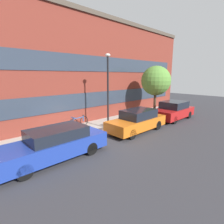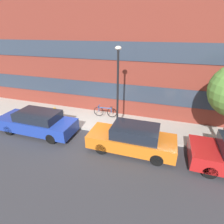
{
  "view_description": "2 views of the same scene",
  "coord_description": "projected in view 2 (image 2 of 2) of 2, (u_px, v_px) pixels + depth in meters",
  "views": [
    {
      "loc": [
        -5.42,
        -7.7,
        3.5
      ],
      "look_at": [
        1.9,
        0.0,
        1.26
      ],
      "focal_mm": 28.0,
      "sensor_mm": 36.0,
      "label": 1
    },
    {
      "loc": [
        4.34,
        -8.15,
        5.43
      ],
      "look_at": [
        1.61,
        0.41,
        1.25
      ],
      "focal_mm": 28.0,
      "sensor_mm": 36.0,
      "label": 2
    }
  ],
  "objects": [
    {
      "name": "rowhouse_facade",
      "position": [
        101.0,
        56.0,
        11.52
      ],
      "size": [
        28.0,
        1.02,
        7.86
      ],
      "color": "maroon",
      "rests_on": "ground_plane"
    },
    {
      "name": "bicycle",
      "position": [
        105.0,
        111.0,
        11.77
      ],
      "size": [
        1.58,
        0.44,
        0.77
      ],
      "rotation": [
        0.0,
        0.0,
        3.25
      ],
      "color": "black",
      "rests_on": "sidewalk_strip"
    },
    {
      "name": "lamp_post",
      "position": [
        118.0,
        82.0,
        9.08
      ],
      "size": [
        0.32,
        0.32,
        4.66
      ],
      "color": "black",
      "rests_on": "sidewalk_strip"
    },
    {
      "name": "fire_hydrant",
      "position": [
        55.0,
        113.0,
        11.49
      ],
      "size": [
        0.51,
        0.28,
        0.8
      ],
      "color": "gold",
      "rests_on": "sidewalk_strip"
    },
    {
      "name": "parked_car_blue",
      "position": [
        37.0,
        122.0,
        10.01
      ],
      "size": [
        4.55,
        1.61,
        1.34
      ],
      "rotation": [
        0.0,
        0.0,
        3.14
      ],
      "color": "#1E3899",
      "rests_on": "ground_plane"
    },
    {
      "name": "parked_car_orange",
      "position": [
        132.0,
        139.0,
        8.47
      ],
      "size": [
        4.2,
        1.61,
        1.38
      ],
      "rotation": [
        0.0,
        0.0,
        3.14
      ],
      "color": "#D16619",
      "rests_on": "ground_plane"
    },
    {
      "name": "ground_plane",
      "position": [
        85.0,
        130.0,
        10.53
      ],
      "size": [
        56.0,
        56.0,
        0.0
      ],
      "primitive_type": "plane",
      "color": "#333338"
    },
    {
      "name": "sidewalk_strip",
      "position": [
        93.0,
        120.0,
        11.64
      ],
      "size": [
        28.0,
        2.63,
        0.12
      ],
      "color": "#A8A399",
      "rests_on": "ground_plane"
    }
  ]
}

